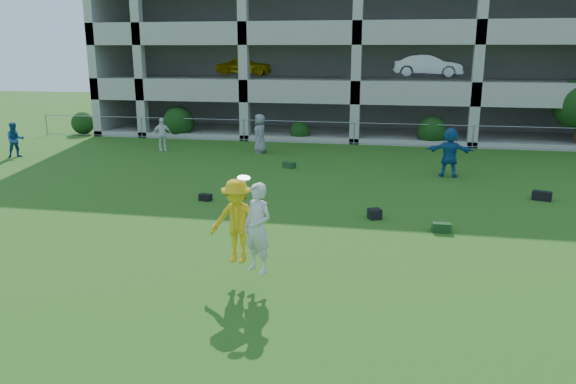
% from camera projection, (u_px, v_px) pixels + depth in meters
% --- Properties ---
extents(ground, '(100.00, 100.00, 0.00)m').
position_uv_depth(ground, '(277.00, 294.00, 11.56)').
color(ground, '#235114').
rests_on(ground, ground).
extents(bystander_a, '(0.99, 1.00, 1.62)m').
position_uv_depth(bystander_a, '(15.00, 140.00, 25.95)').
color(bystander_a, navy).
rests_on(bystander_a, ground).
extents(bystander_b, '(1.02, 0.82, 1.62)m').
position_uv_depth(bystander_b, '(162.00, 135.00, 27.57)').
color(bystander_b, white).
rests_on(bystander_b, ground).
extents(bystander_c, '(0.90, 1.07, 1.87)m').
position_uv_depth(bystander_c, '(260.00, 134.00, 27.01)').
color(bystander_c, gray).
rests_on(bystander_c, ground).
extents(bystander_d, '(1.85, 0.72, 1.95)m').
position_uv_depth(bystander_d, '(450.00, 152.00, 21.93)').
color(bystander_d, '#1E508D').
rests_on(bystander_d, ground).
extents(bag_black_b, '(0.44, 0.33, 0.22)m').
position_uv_depth(bag_black_b, '(205.00, 197.00, 18.66)').
color(bag_black_b, black).
rests_on(bag_black_b, ground).
extents(bag_green_c, '(0.50, 0.36, 0.26)m').
position_uv_depth(bag_green_c, '(441.00, 227.00, 15.48)').
color(bag_green_c, '#123312').
rests_on(bag_green_c, ground).
extents(crate_d, '(0.46, 0.46, 0.30)m').
position_uv_depth(crate_d, '(375.00, 214.00, 16.65)').
color(crate_d, black).
rests_on(crate_d, ground).
extents(bag_black_e, '(0.67, 0.49, 0.30)m').
position_uv_depth(bag_black_e, '(542.00, 196.00, 18.70)').
color(bag_black_e, black).
rests_on(bag_black_e, ground).
extents(bag_green_g, '(0.58, 0.52, 0.25)m').
position_uv_depth(bag_green_g, '(289.00, 165.00, 23.76)').
color(bag_green_g, '#143921').
rests_on(bag_green_g, ground).
extents(frisbee_contest, '(1.52, 0.99, 2.01)m').
position_uv_depth(frisbee_contest, '(243.00, 223.00, 11.73)').
color(frisbee_contest, gold).
rests_on(frisbee_contest, ground).
extents(parking_garage, '(30.00, 14.00, 12.00)m').
position_uv_depth(parking_garage, '(367.00, 31.00, 36.40)').
color(parking_garage, '#9E998C').
rests_on(parking_garage, ground).
extents(fence, '(36.06, 0.06, 1.20)m').
position_uv_depth(fence, '(354.00, 133.00, 29.47)').
color(fence, gray).
rests_on(fence, ground).
extents(shrub_row, '(34.38, 2.52, 3.50)m').
position_uv_depth(shrub_row, '(444.00, 116.00, 29.05)').
color(shrub_row, '#163D11').
rests_on(shrub_row, ground).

